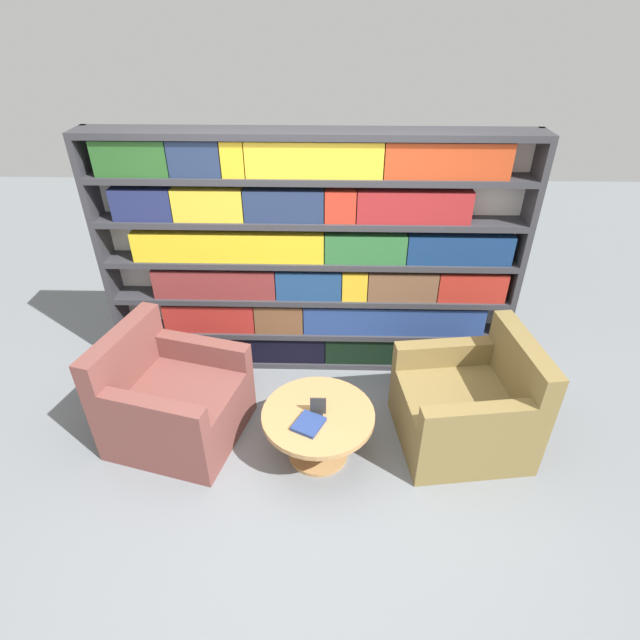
# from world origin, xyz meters

# --- Properties ---
(ground_plane) EXTENTS (14.00, 14.00, 0.00)m
(ground_plane) POSITION_xyz_m (0.00, 0.00, 0.00)
(ground_plane) COLOR slate
(bookshelf) EXTENTS (3.47, 0.30, 2.09)m
(bookshelf) POSITION_xyz_m (0.01, 1.46, 1.03)
(bookshelf) COLOR silver
(bookshelf) RESTS_ON ground_plane
(armchair_left) EXTENTS (1.08, 1.05, 0.89)m
(armchair_left) POSITION_xyz_m (-1.01, 0.49, 0.31)
(armchair_left) COLOR brown
(armchair_left) RESTS_ON ground_plane
(armchair_right) EXTENTS (1.00, 0.96, 0.89)m
(armchair_right) POSITION_xyz_m (1.21, 0.49, 0.31)
(armchair_right) COLOR olive
(armchair_right) RESTS_ON ground_plane
(coffee_table) EXTENTS (0.81, 0.81, 0.42)m
(coffee_table) POSITION_xyz_m (0.10, 0.29, 0.30)
(coffee_table) COLOR #AD7F4C
(coffee_table) RESTS_ON ground_plane
(table_sign) EXTENTS (0.11, 0.06, 0.14)m
(table_sign) POSITION_xyz_m (0.10, 0.29, 0.48)
(table_sign) COLOR black
(table_sign) RESTS_ON coffee_table
(stray_book) EXTENTS (0.25, 0.26, 0.03)m
(stray_book) POSITION_xyz_m (0.03, 0.16, 0.43)
(stray_book) COLOR navy
(stray_book) RESTS_ON coffee_table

